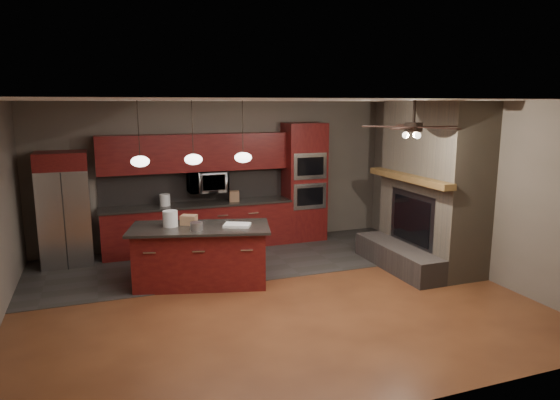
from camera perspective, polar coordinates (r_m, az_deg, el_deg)
name	(u,v)px	position (r m, az deg, el deg)	size (l,w,h in m)	color
ground	(268,296)	(7.41, -1.36, -10.88)	(7.00, 7.00, 0.00)	brown
ceiling	(267,100)	(6.88, -1.47, 11.31)	(7.00, 6.00, 0.02)	white
back_wall	(218,174)	(9.86, -7.07, 2.97)	(7.00, 0.02, 2.80)	#6E6258
right_wall	(469,187)	(8.77, 20.77, 1.35)	(0.02, 6.00, 2.80)	#6E6258
slate_tile_patch	(236,260)	(9.03, -5.09, -6.82)	(7.00, 2.40, 0.01)	#312E2C
fireplace_column	(430,191)	(8.81, 16.75, 0.95)	(1.30, 2.10, 2.80)	#716451
back_cabinetry	(198,203)	(9.60, -9.41, -0.37)	(3.59, 0.64, 2.20)	maroon
oven_tower	(304,182)	(10.13, 2.77, 2.06)	(0.80, 0.63, 2.38)	maroon
microwave	(207,182)	(9.57, -8.31, 2.10)	(0.73, 0.41, 0.50)	silver
refrigerator	(65,209)	(9.32, -23.38, -0.94)	(0.83, 0.75, 1.96)	silver
kitchen_island	(201,255)	(7.81, -9.05, -6.25)	(2.28, 1.46, 0.92)	maroon
white_bucket	(170,219)	(7.75, -12.44, -2.09)	(0.22, 0.22, 0.24)	white
paint_can	(197,226)	(7.45, -9.51, -2.98)	(0.19, 0.19, 0.12)	silver
paint_tray	(237,225)	(7.62, -4.92, -2.87)	(0.39, 0.27, 0.04)	white
cardboard_box	(189,220)	(7.82, -10.37, -2.25)	(0.24, 0.17, 0.15)	#99704F
counter_bucket	(165,200)	(9.44, -13.02, 0.01)	(0.19, 0.19, 0.22)	white
counter_box	(234,196)	(9.64, -5.25, 0.44)	(0.19, 0.14, 0.21)	#8D6648
pendant_left	(140,161)	(7.28, -15.69, 4.30)	(0.26, 0.26, 0.92)	black
pendant_center	(193,159)	(7.37, -9.87, 4.63)	(0.26, 0.26, 0.92)	black
pendant_right	(243,157)	(7.54, -4.24, 4.90)	(0.26, 0.26, 0.92)	black
ceiling_fan	(414,126)	(6.99, 15.02, 8.14)	(1.27, 1.33, 0.41)	black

